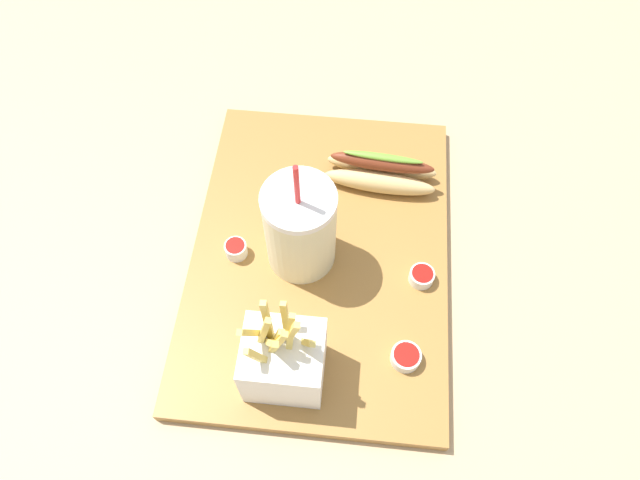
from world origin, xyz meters
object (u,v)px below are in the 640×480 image
object	(u,v)px
hot_dog_1	(381,172)
soda_cup	(300,228)
fries_basket	(284,360)
ketchup_cup_2	(236,249)
ketchup_cup_1	(406,356)
ketchup_cup_3	(422,276)

from	to	relation	value
hot_dog_1	soda_cup	bearing A→B (deg)	-36.67
fries_basket	ketchup_cup_2	xyz separation A→B (m)	(-0.16, -0.09, -0.04)
ketchup_cup_1	ketchup_cup_2	xyz separation A→B (m)	(-0.13, -0.24, 0.00)
soda_cup	fries_basket	bearing A→B (deg)	0.04
ketchup_cup_1	ketchup_cup_2	distance (m)	0.27
fries_basket	soda_cup	bearing A→B (deg)	-179.96
ketchup_cup_3	ketchup_cup_1	bearing A→B (deg)	-9.05
fries_basket	ketchup_cup_2	distance (m)	0.19
soda_cup	ketchup_cup_2	distance (m)	0.11
hot_dog_1	ketchup_cup_3	distance (m)	0.17
soda_cup	ketchup_cup_2	size ratio (longest dim) A/B	6.77
fries_basket	ketchup_cup_3	world-z (taller)	fries_basket
soda_cup	ketchup_cup_3	distance (m)	0.18
ketchup_cup_3	soda_cup	bearing A→B (deg)	-97.58
hot_dog_1	ketchup_cup_1	xyz separation A→B (m)	(0.28, 0.05, -0.01)
soda_cup	hot_dog_1	size ratio (longest dim) A/B	1.23
hot_dog_1	ketchup_cup_2	bearing A→B (deg)	-53.11
soda_cup	fries_basket	size ratio (longest dim) A/B	1.23
ketchup_cup_2	ketchup_cup_3	world-z (taller)	ketchup_cup_2
hot_dog_1	ketchup_cup_1	size ratio (longest dim) A/B	4.42
fries_basket	ketchup_cup_2	bearing A→B (deg)	-150.91
ketchup_cup_1	hot_dog_1	bearing A→B (deg)	-170.50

